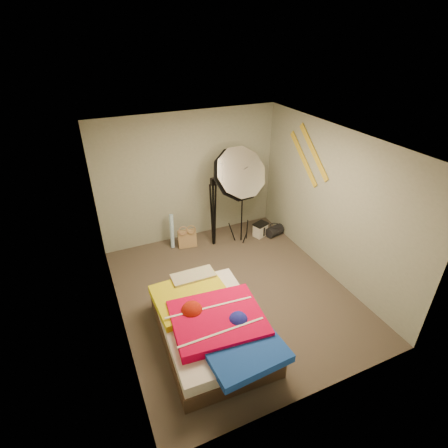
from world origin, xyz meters
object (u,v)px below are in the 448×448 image
tote_bag (187,239)px  duffel_bag (275,231)px  bed (211,324)px  camera_case (260,230)px  photo_umbrella (238,174)px  wrapping_roll (172,231)px  camera_tripod (213,208)px

tote_bag → duffel_bag: bearing=-2.2°
bed → camera_case: bearing=47.3°
camera_case → photo_umbrella: bearing=170.7°
wrapping_roll → camera_case: wrapping_roll is taller
tote_bag → camera_tripod: size_ratio=0.25×
wrapping_roll → duffel_bag: size_ratio=1.93×
duffel_bag → camera_case: bearing=143.6°
duffel_bag → camera_tripod: bearing=155.3°
camera_case → bed: size_ratio=0.13×
tote_bag → camera_tripod: (0.51, -0.12, 0.62)m
camera_case → camera_tripod: 1.20m
tote_bag → bed: bed is taller
tote_bag → photo_umbrella: photo_umbrella is taller
duffel_bag → camera_tripod: size_ratio=0.25×
bed → photo_umbrella: (1.34, 1.99, 1.22)m
duffel_bag → bed: bearing=-153.0°
tote_bag → bed: bearing=-92.2°
wrapping_roll → duffel_bag: (2.02, -0.47, -0.23)m
bed → duffel_bag: bearing=42.1°
bed → tote_bag: bearing=79.2°
wrapping_roll → camera_case: 1.80m
duffel_bag → photo_umbrella: (-0.87, -0.01, 1.39)m
duffel_bag → wrapping_roll: bearing=151.8°
duffel_bag → photo_umbrella: bearing=165.8°
tote_bag → wrapping_roll: wrapping_roll is taller
camera_case → photo_umbrella: (-0.60, -0.12, 1.36)m
tote_bag → camera_tripod: bearing=-5.2°
wrapping_roll → photo_umbrella: bearing=-22.8°
tote_bag → photo_umbrella: (0.90, -0.35, 1.32)m
wrapping_roll → photo_umbrella: (1.15, -0.49, 1.16)m
bed → photo_umbrella: size_ratio=0.98×
camera_tripod → camera_case: bearing=-6.2°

